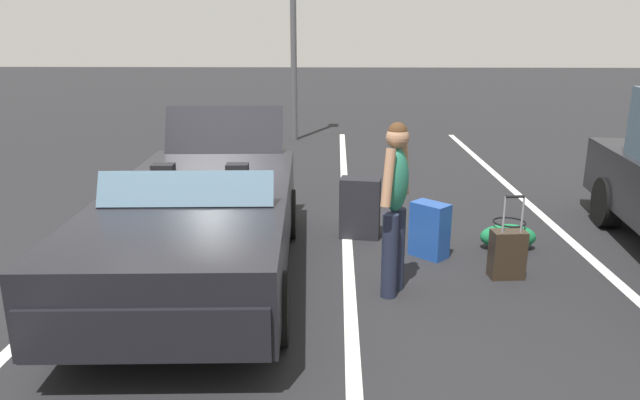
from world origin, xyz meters
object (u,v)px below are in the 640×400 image
object	(u,v)px
suitcase_small_carryon	(507,254)
duffel_bag	(508,236)
suitcase_large_black	(360,208)
convertible_car	(196,231)
suitcase_medium_bright	(430,230)
traveler_person	(395,200)

from	to	relation	value
suitcase_small_carryon	duffel_bag	distance (m)	0.86
suitcase_large_black	suitcase_small_carryon	world-z (taller)	suitcase_small_carryon
suitcase_large_black	suitcase_small_carryon	bearing A→B (deg)	-121.87
convertible_car	suitcase_medium_bright	bearing A→B (deg)	108.49
suitcase_large_black	suitcase_medium_bright	size ratio (longest dim) A/B	1.19
suitcase_large_black	duffel_bag	world-z (taller)	suitcase_large_black
suitcase_large_black	suitcase_medium_bright	world-z (taller)	suitcase_large_black
suitcase_large_black	suitcase_small_carryon	size ratio (longest dim) A/B	0.83
suitcase_large_black	duffel_bag	xyz separation A→B (m)	(0.39, 1.70, -0.21)
convertible_car	suitcase_large_black	world-z (taller)	convertible_car
suitcase_medium_bright	duffel_bag	distance (m)	0.99
convertible_car	suitcase_small_carryon	size ratio (longest dim) A/B	4.79
suitcase_medium_bright	traveler_person	size ratio (longest dim) A/B	0.38
suitcase_medium_bright	traveler_person	xyz separation A→B (m)	(0.97, -0.49, 0.62)
convertible_car	suitcase_small_carryon	distance (m)	3.13
suitcase_medium_bright	traveler_person	bearing A→B (deg)	-163.44
suitcase_medium_bright	suitcase_small_carryon	xyz separation A→B (m)	(0.57, 0.70, -0.05)
convertible_car	suitcase_large_black	size ratio (longest dim) A/B	5.75
suitcase_small_carryon	convertible_car	bearing A→B (deg)	91.34
convertible_car	traveler_person	world-z (taller)	traveler_person
suitcase_large_black	traveler_person	size ratio (longest dim) A/B	0.45
suitcase_large_black	duffel_bag	bearing A→B (deg)	-95.01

